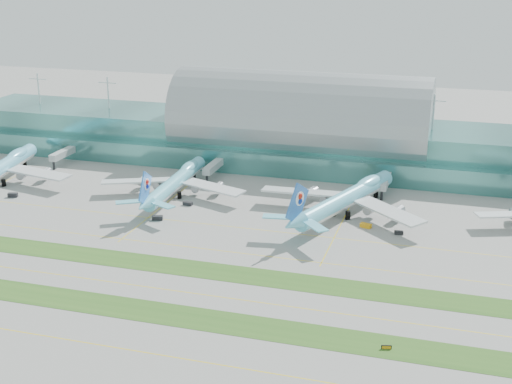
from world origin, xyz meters
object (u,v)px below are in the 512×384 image
(airliner_c, at_px, (347,198))
(taxiway_sign_east, at_px, (386,347))
(terminal, at_px, (301,133))
(airliner_b, at_px, (176,181))
(airliner_a, at_px, (0,168))

(airliner_c, xyz_separation_m, taxiway_sign_east, (26.18, -94.34, -6.16))
(terminal, bearing_deg, airliner_c, -62.52)
(terminal, height_order, airliner_b, terminal)
(terminal, xyz_separation_m, airliner_b, (-38.09, -60.93, -8.21))
(airliner_b, bearing_deg, taxiway_sign_east, -46.77)
(airliner_a, bearing_deg, airliner_c, -8.31)
(airliner_a, relative_size, airliner_b, 1.09)
(airliner_b, xyz_separation_m, airliner_c, (71.23, -2.79, 0.69))
(airliner_a, height_order, airliner_c, airliner_c)
(taxiway_sign_east, bearing_deg, airliner_c, 91.56)
(terminal, xyz_separation_m, airliner_a, (-117.25, -67.50, -7.66))
(terminal, relative_size, airliner_a, 4.41)
(airliner_b, distance_m, airliner_c, 71.29)
(airliner_a, relative_size, taxiway_sign_east, 29.61)
(airliner_a, distance_m, airliner_b, 79.43)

